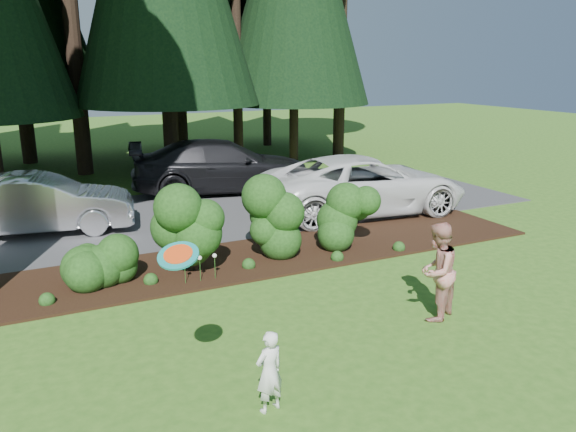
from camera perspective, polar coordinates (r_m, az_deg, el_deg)
The scene contains 11 objects.
ground at distance 9.18m, azimuth -2.53°, elevation -11.61°, with size 80.00×80.00×0.00m, color #32611B.
mulch_bed at distance 11.98m, azimuth -8.68°, elevation -5.03°, with size 16.00×2.50×0.05m, color black.
driveway at distance 15.92m, azimuth -13.21°, elevation -0.18°, with size 22.00×6.00×0.03m, color #38383A.
shrub_row at distance 11.87m, azimuth -5.12°, elevation -1.13°, with size 6.53×1.60×1.61m.
lily_cluster at distance 10.98m, azimuth -8.96°, elevation -4.35°, with size 0.69×0.09×0.57m.
car_silver_wagon at distance 15.25m, azimuth -23.85°, elevation 1.14°, with size 1.56×4.47×1.47m, color silver.
car_white_suv at distance 15.96m, azimuth 7.67°, elevation 3.20°, with size 2.70×5.87×1.63m, color silver.
car_dark_suv at distance 18.62m, azimuth -6.65°, elevation 5.07°, with size 2.39×5.88×1.71m, color black.
child at distance 7.06m, azimuth -1.91°, elevation -15.51°, with size 0.39×0.25×1.06m, color white.
adult at distance 9.60m, azimuth 14.89°, elevation -5.47°, with size 0.81×0.63×1.66m, color #B12517.
frisbee at distance 6.20m, azimuth -11.10°, elevation -3.93°, with size 0.48×0.44×0.27m.
Camera 1 is at (-3.17, -7.55, 4.15)m, focal length 35.00 mm.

